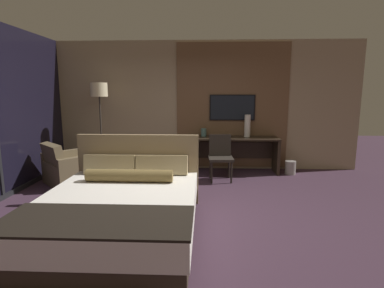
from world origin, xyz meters
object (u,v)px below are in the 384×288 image
at_px(vase_tall, 247,126).
at_px(vase_short, 204,132).
at_px(floor_lamp, 99,97).
at_px(desk_chair, 220,153).
at_px(desk, 232,148).
at_px(bed, 121,209).
at_px(armchair_by_window, 71,169).
at_px(waste_bin, 290,168).
at_px(tv, 232,107).

relative_size(vase_tall, vase_short, 2.75).
xyz_separation_m(floor_lamp, vase_short, (2.14, 0.33, -0.75)).
xyz_separation_m(desk_chair, vase_tall, (0.60, 0.64, 0.47)).
relative_size(floor_lamp, vase_tall, 3.97).
height_order(desk, vase_tall, vase_tall).
height_order(bed, desk, bed).
xyz_separation_m(floor_lamp, vase_tall, (3.07, 0.27, -0.60)).
height_order(vase_tall, vase_short, vase_tall).
xyz_separation_m(bed, armchair_by_window, (-1.50, 1.94, -0.03)).
bearing_deg(desk, waste_bin, -7.60).
relative_size(bed, armchair_by_window, 1.87).
distance_m(bed, tv, 3.70).
distance_m(vase_tall, waste_bin, 1.25).
height_order(armchair_by_window, vase_tall, vase_tall).
bearing_deg(floor_lamp, tv, 9.44).
height_order(armchair_by_window, floor_lamp, floor_lamp).
height_order(desk_chair, vase_tall, vase_tall).
bearing_deg(desk, armchair_by_window, -162.29).
distance_m(desk, floor_lamp, 2.97).
height_order(bed, waste_bin, bed).
relative_size(tv, floor_lamp, 0.52).
distance_m(desk_chair, vase_short, 0.84).
distance_m(vase_tall, vase_short, 0.94).
bearing_deg(waste_bin, desk_chair, -163.42).
bearing_deg(bed, vase_short, 71.91).
height_order(bed, desk_chair, bed).
bearing_deg(desk_chair, vase_short, 112.14).
bearing_deg(vase_tall, waste_bin, -12.25).
bearing_deg(tv, vase_tall, -31.60).
distance_m(desk, vase_short, 0.70).
distance_m(tv, floor_lamp, 2.81).
height_order(bed, vase_tall, vase_tall).
height_order(bed, vase_short, bed).
relative_size(floor_lamp, vase_short, 10.91).
bearing_deg(armchair_by_window, desk_chair, -129.42).
xyz_separation_m(vase_tall, waste_bin, (0.90, -0.19, -0.86)).
height_order(floor_lamp, vase_tall, floor_lamp).
xyz_separation_m(desk_chair, armchair_by_window, (-2.82, -0.38, -0.25)).
distance_m(bed, vase_short, 3.23).
bearing_deg(waste_bin, floor_lamp, -178.97).
bearing_deg(desk, vase_short, 171.23).
bearing_deg(floor_lamp, waste_bin, 1.03).
xyz_separation_m(desk_chair, vase_short, (-0.33, 0.70, 0.32)).
bearing_deg(desk_chair, floor_lamp, 168.29).
bearing_deg(tv, waste_bin, -17.74).
distance_m(floor_lamp, vase_short, 2.29).
bearing_deg(bed, armchair_by_window, 127.58).
relative_size(armchair_by_window, vase_tall, 2.52).
bearing_deg(waste_bin, vase_short, 172.00).
bearing_deg(armchair_by_window, bed, 170.40).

